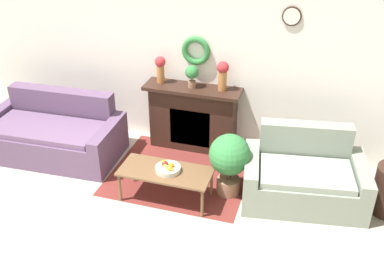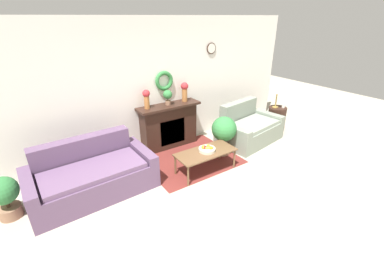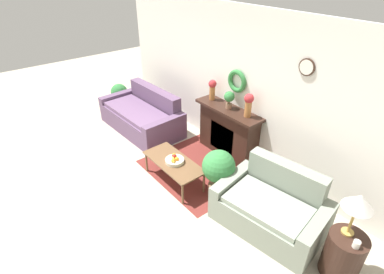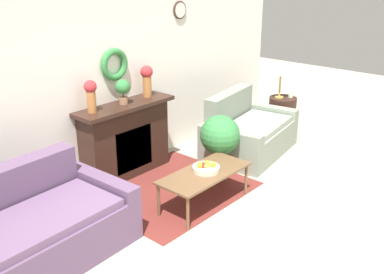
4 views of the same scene
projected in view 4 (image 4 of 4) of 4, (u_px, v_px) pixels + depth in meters
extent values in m
plane|color=#ADA38E|center=(291.00, 245.00, 4.49)|extent=(16.00, 16.00, 0.00)
cube|color=maroon|center=(169.00, 189.00, 5.60)|extent=(1.84, 1.61, 0.01)
cube|color=white|center=(111.00, 73.00, 5.66)|extent=(6.80, 0.06, 2.70)
cylinder|color=#382319|center=(180.00, 10.00, 6.26)|extent=(0.24, 0.02, 0.24)
cylinder|color=white|center=(180.00, 10.00, 6.25)|extent=(0.21, 0.01, 0.21)
torus|color=#337A3D|center=(115.00, 65.00, 5.58)|extent=(0.40, 0.08, 0.40)
cube|color=#331E16|center=(126.00, 141.00, 5.86)|extent=(1.24, 0.34, 0.93)
cube|color=black|center=(134.00, 149.00, 5.78)|extent=(0.59, 0.02, 0.56)
cube|color=orange|center=(135.00, 154.00, 5.81)|extent=(0.48, 0.01, 0.31)
cube|color=#331E16|center=(125.00, 106.00, 5.66)|extent=(1.38, 0.41, 0.05)
cube|color=#604766|center=(36.00, 248.00, 4.07)|extent=(1.63, 0.84, 0.44)
cube|color=#604766|center=(4.00, 210.00, 4.29)|extent=(1.61, 0.29, 0.86)
cube|color=#604766|center=(103.00, 200.00, 4.75)|extent=(0.21, 1.00, 0.58)
cube|color=#6A4E70|center=(33.00, 224.00, 3.98)|extent=(1.56, 0.78, 0.08)
cube|color=gray|center=(256.00, 141.00, 6.57)|extent=(1.23, 0.89, 0.42)
cube|color=gray|center=(229.00, 120.00, 6.72)|extent=(1.15, 0.38, 0.88)
cube|color=gray|center=(230.00, 149.00, 6.09)|extent=(0.31, 0.94, 0.56)
cube|color=gray|center=(268.00, 123.00, 7.11)|extent=(0.31, 0.94, 0.56)
cube|color=gray|center=(257.00, 125.00, 6.49)|extent=(1.18, 0.83, 0.08)
cube|color=brown|center=(204.00, 173.00, 5.11)|extent=(1.14, 0.51, 0.03)
cylinder|color=brown|center=(188.00, 214.00, 4.68)|extent=(0.04, 0.04, 0.39)
cylinder|color=brown|center=(246.00, 179.00, 5.43)|extent=(0.04, 0.04, 0.39)
cylinder|color=brown|center=(159.00, 200.00, 4.95)|extent=(0.04, 0.04, 0.39)
cylinder|color=brown|center=(218.00, 169.00, 5.69)|extent=(0.04, 0.04, 0.39)
cylinder|color=beige|center=(206.00, 169.00, 5.12)|extent=(0.31, 0.31, 0.06)
sphere|color=#B2231E|center=(202.00, 165.00, 5.08)|extent=(0.08, 0.08, 0.08)
sphere|color=orange|center=(207.00, 163.00, 5.14)|extent=(0.07, 0.07, 0.07)
sphere|color=orange|center=(213.00, 165.00, 5.10)|extent=(0.07, 0.07, 0.07)
sphere|color=orange|center=(201.00, 165.00, 5.08)|extent=(0.08, 0.08, 0.08)
ellipsoid|color=yellow|center=(210.00, 165.00, 5.09)|extent=(0.17, 0.11, 0.04)
cylinder|color=#331E16|center=(282.00, 116.00, 7.35)|extent=(0.44, 0.44, 0.61)
cylinder|color=#B28E42|center=(279.00, 97.00, 7.23)|extent=(0.14, 0.14, 0.02)
cylinder|color=#B28E42|center=(280.00, 85.00, 7.16)|extent=(0.03, 0.03, 0.37)
cone|color=silver|center=(281.00, 68.00, 7.06)|extent=(0.34, 0.34, 0.18)
cylinder|color=silver|center=(291.00, 94.00, 7.25)|extent=(0.08, 0.08, 0.09)
cylinder|color=#AD6B38|center=(92.00, 102.00, 5.29)|extent=(0.11, 0.11, 0.26)
sphere|color=#B72D33|center=(90.00, 87.00, 5.22)|extent=(0.15, 0.15, 0.15)
cylinder|color=#AD6B38|center=(147.00, 87.00, 5.92)|extent=(0.12, 0.12, 0.27)
sphere|color=#B72D33|center=(147.00, 72.00, 5.85)|extent=(0.16, 0.16, 0.16)
cylinder|color=#8E664C|center=(124.00, 100.00, 5.64)|extent=(0.11, 0.11, 0.09)
cylinder|color=#4C3823|center=(123.00, 95.00, 5.61)|extent=(0.02, 0.02, 0.05)
sphere|color=#337A3D|center=(123.00, 87.00, 5.57)|extent=(0.19, 0.19, 0.19)
cylinder|color=#8E664C|center=(219.00, 168.00, 5.93)|extent=(0.30, 0.30, 0.21)
cylinder|color=#4C3823|center=(219.00, 156.00, 5.87)|extent=(0.05, 0.05, 0.14)
sphere|color=#337A3D|center=(220.00, 135.00, 5.76)|extent=(0.52, 0.52, 0.52)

